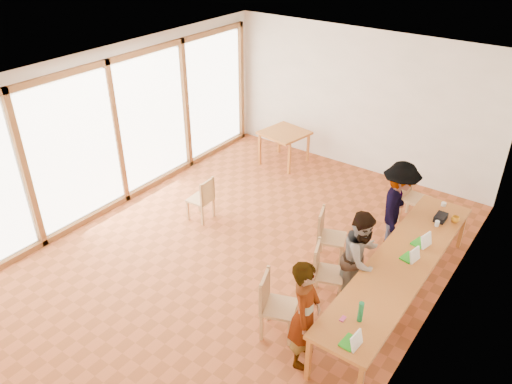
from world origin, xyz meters
TOP-DOWN VIEW (x-y plane):
  - ground at (0.00, 0.00)m, footprint 8.00×8.00m
  - wall_back at (0.00, 4.00)m, footprint 6.00×0.10m
  - wall_right at (3.00, 0.00)m, footprint 0.10×8.00m
  - window_wall at (-2.96, 0.00)m, footprint 0.10×8.00m
  - ceiling at (0.00, 0.00)m, footprint 6.00×8.00m
  - communal_table at (2.50, 0.36)m, footprint 0.80×4.00m
  - side_table at (-1.33, 3.20)m, footprint 0.90×0.90m
  - chair_near at (1.34, -1.19)m, footprint 0.57×0.57m
  - chair_mid at (1.54, -0.17)m, footprint 0.55×0.55m
  - chair_far at (1.14, 0.65)m, footprint 0.55×0.55m
  - chair_empty at (1.80, 2.62)m, footprint 0.48×0.48m
  - chair_spare at (-1.23, 0.39)m, footprint 0.42×0.42m
  - person_near at (1.94, -1.34)m, footprint 0.52×0.65m
  - person_mid at (2.01, 0.07)m, footprint 0.64×0.79m
  - person_far at (1.91, 1.60)m, footprint 0.85×1.16m
  - laptop_near at (2.63, -1.43)m, footprint 0.22×0.25m
  - laptop_mid at (2.58, 0.49)m, footprint 0.24×0.27m
  - laptop_far at (2.59, 0.92)m, footprint 0.26×0.29m
  - yellow_mug at (2.79, 1.81)m, footprint 0.16×0.16m
  - green_bottle at (2.52, -1.03)m, footprint 0.07×0.07m
  - clear_glass at (2.59, 1.53)m, footprint 0.07×0.07m
  - condiment_cup at (2.48, 2.19)m, footprint 0.08×0.08m
  - pink_phone at (2.35, -1.13)m, footprint 0.05×0.10m
  - black_pouch at (2.58, 1.74)m, footprint 0.16×0.26m

SIDE VIEW (x-z plane):
  - ground at x=0.00m, z-range 0.00..0.00m
  - chair_spare at x=-1.23m, z-range 0.29..0.75m
  - chair_far at x=1.14m, z-range 0.32..0.81m
  - chair_mid at x=1.54m, z-range 0.32..0.81m
  - chair_near at x=1.34m, z-range 0.33..0.84m
  - chair_empty at x=1.80m, z-range 0.34..0.85m
  - side_table at x=-1.33m, z-range 0.29..1.04m
  - communal_table at x=2.50m, z-range 0.33..1.08m
  - pink_phone at x=2.35m, z-range 0.75..0.76m
  - person_mid at x=2.01m, z-range 0.00..1.52m
  - person_near at x=1.94m, z-range 0.00..1.54m
  - condiment_cup at x=2.48m, z-range 0.75..0.81m
  - clear_glass at x=2.59m, z-range 0.75..0.84m
  - black_pouch at x=2.58m, z-range 0.75..0.84m
  - yellow_mug at x=2.79m, z-range 0.75..0.85m
  - laptop_near at x=2.63m, z-range 0.71..0.90m
  - person_far at x=1.91m, z-range 0.00..1.61m
  - laptop_mid at x=2.58m, z-range 0.71..0.90m
  - laptop_far at x=2.59m, z-range 0.70..0.91m
  - green_bottle at x=2.52m, z-range 0.75..1.03m
  - wall_back at x=0.00m, z-range 0.00..3.00m
  - wall_right at x=3.00m, z-range 0.00..3.00m
  - window_wall at x=-2.96m, z-range 0.00..3.00m
  - ceiling at x=0.00m, z-range 3.00..3.04m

